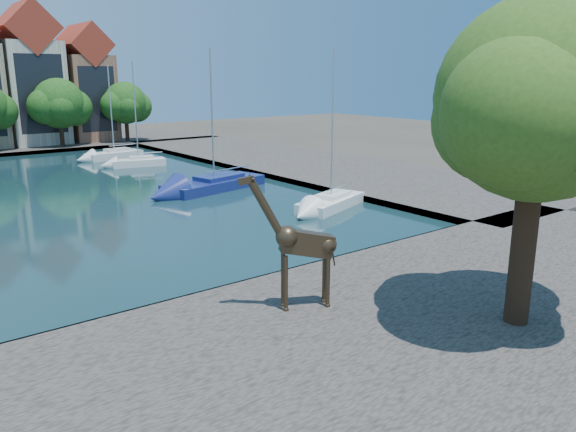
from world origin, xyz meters
name	(u,v)px	position (x,y,z in m)	size (l,w,h in m)	color
ground	(193,305)	(0.00, 0.00, 0.00)	(160.00, 160.00, 0.00)	#38332B
water_basin	(32,199)	(0.00, 24.00, 0.04)	(38.00, 50.00, 0.08)	black
near_quay	(309,373)	(0.00, -7.00, 0.25)	(50.00, 14.00, 0.50)	#504B46
right_quay	(303,163)	(25.00, 24.00, 0.25)	(14.00, 52.00, 0.50)	#504B46
plane_tree	(540,107)	(7.62, -9.01, 7.67)	(8.32, 6.40, 10.62)	#332114
townhouse_east_mid	(30,80)	(8.50, 55.99, 8.10)	(6.43, 9.18, 16.65)	beige
townhouse_east_end	(85,87)	(15.00, 55.99, 7.11)	(5.44, 9.18, 14.43)	#8B5942
far_tree_east	(60,105)	(10.11, 50.49, 5.24)	(7.54, 5.80, 7.84)	#332114
far_tree_far_east	(126,104)	(18.09, 50.49, 5.08)	(6.76, 5.20, 7.36)	#332114
giraffe_statue	(300,243)	(2.43, -3.54, 2.91)	(3.27, 1.69, 4.90)	#3A2C1D
sailboat_right_a	(331,200)	(15.00, 8.73, 0.60)	(6.36, 4.02, 10.12)	white
sailboat_right_b	(214,182)	(12.00, 18.81, 0.64)	(8.76, 4.62, 10.50)	navy
sailboat_right_c	(139,161)	(12.00, 33.13, 0.63)	(5.24, 2.86, 9.82)	silver
sailboat_right_d	(114,153)	(12.00, 39.39, 0.65)	(5.94, 2.69, 9.67)	silver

